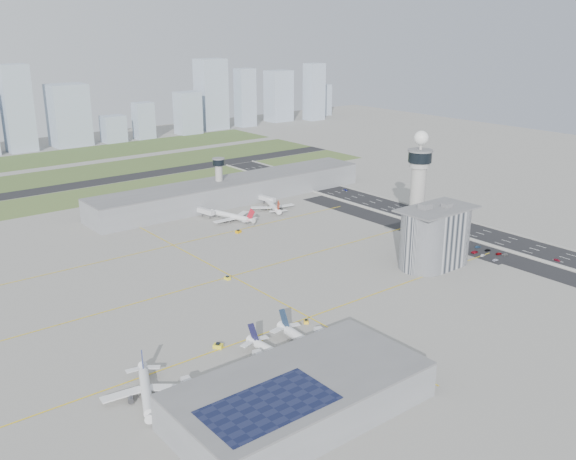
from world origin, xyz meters
TOP-DOWN VIEW (x-y plane):
  - ground at (0.00, 0.00)m, footprint 1000.00×1000.00m
  - grass_strip_0 at (-20.00, 225.00)m, footprint 480.00×50.00m
  - grass_strip_1 at (-20.00, 300.00)m, footprint 480.00×60.00m
  - grass_strip_2 at (-20.00, 380.00)m, footprint 480.00×70.00m
  - runway at (-20.00, 262.00)m, footprint 480.00×22.00m
  - highway at (115.00, 0.00)m, footprint 28.00×500.00m
  - barrier_left at (101.00, 0.00)m, footprint 0.60×500.00m
  - barrier_right at (129.00, 0.00)m, footprint 0.60×500.00m
  - landside_road at (90.00, -10.00)m, footprint 18.00×260.00m
  - parking_lot at (88.00, -22.00)m, footprint 20.00×44.00m
  - taxiway_line_h_0 at (-40.00, -30.00)m, footprint 260.00×0.60m
  - taxiway_line_h_1 at (-40.00, 30.00)m, footprint 260.00×0.60m
  - taxiway_line_h_2 at (-40.00, 90.00)m, footprint 260.00×0.60m
  - taxiway_line_v at (-40.00, 30.00)m, footprint 0.60×260.00m
  - control_tower at (72.00, 8.00)m, footprint 14.00×14.00m
  - secondary_tower at (30.00, 150.00)m, footprint 8.60×8.60m
  - admin_building at (51.99, -22.00)m, footprint 42.00×24.00m
  - terminal_pier at (40.00, 148.00)m, footprint 210.00×32.00m
  - near_terminal at (-88.07, -82.02)m, footprint 84.00×42.00m
  - airplane_near_a at (-123.51, -43.90)m, footprint 41.60×44.48m
  - airplane_near_b at (-73.67, -53.69)m, footprint 33.94×39.13m
  - airplane_near_c at (-59.60, -53.59)m, footprint 36.54×42.17m
  - airplane_far_a at (12.88, 109.42)m, footprint 39.94×43.87m
  - airplane_far_b at (48.63, 113.39)m, footprint 41.86×44.76m
  - jet_bridge_near_0 at (-113.00, -61.00)m, footprint 5.39×14.31m
  - jet_bridge_near_1 at (-83.00, -61.00)m, footprint 5.39×14.31m
  - jet_bridge_near_2 at (-53.00, -61.00)m, footprint 5.39×14.31m
  - jet_bridge_far_0 at (2.00, 132.00)m, footprint 5.39×14.31m
  - jet_bridge_far_1 at (52.00, 132.00)m, footprint 5.39×14.31m
  - tug_0 at (-85.34, -28.60)m, footprint 4.16×4.37m
  - tug_1 at (-69.43, -34.28)m, footprint 3.36×3.20m
  - tug_2 at (-44.49, -33.31)m, footprint 3.19×3.40m
  - tug_3 at (-43.91, 27.84)m, footprint 2.29×3.17m
  - tug_4 at (1.85, 85.54)m, footprint 3.78×3.04m
  - tug_5 at (47.78, 116.99)m, footprint 3.50×3.40m
  - car_lot_0 at (81.97, -39.26)m, footprint 3.78×1.78m
  - car_lot_1 at (82.82, -30.81)m, footprint 3.71×1.74m
  - car_lot_2 at (83.81, -24.75)m, footprint 4.68×2.41m
  - car_lot_3 at (81.92, -18.55)m, footprint 4.27×1.84m
  - car_lot_4 at (82.42, -10.10)m, footprint 3.60×1.75m
  - car_lot_5 at (83.14, -3.52)m, footprint 3.80×1.42m
  - car_lot_6 at (93.43, -37.59)m, footprint 4.23×2.20m
  - car_lot_7 at (91.94, -34.60)m, footprint 4.12×1.85m
  - car_lot_8 at (92.04, -27.41)m, footprint 3.83×1.81m
  - car_lot_9 at (92.25, -20.76)m, footprint 3.71×1.63m
  - car_lot_10 at (93.32, -10.05)m, footprint 4.60×2.57m
  - car_lot_11 at (92.61, -5.02)m, footprint 4.15×2.13m
  - car_hw_0 at (107.72, -59.69)m, footprint 1.41×3.37m
  - car_hw_1 at (116.10, 39.47)m, footprint 1.26×3.41m
  - car_hw_2 at (122.78, 119.74)m, footprint 2.45×4.32m
  - car_hw_4 at (107.41, 177.61)m, footprint 1.94×3.69m
  - skyline_bldg_8 at (-19.42, 431.56)m, footprint 26.33×21.06m
  - skyline_bldg_9 at (30.27, 432.32)m, footprint 36.96×29.57m
  - skyline_bldg_10 at (73.27, 423.68)m, footprint 23.01×18.41m
  - skyline_bldg_11 at (108.28, 423.34)m, footprint 20.22×16.18m
  - skyline_bldg_12 at (162.17, 421.29)m, footprint 26.14×20.92m
  - skyline_bldg_13 at (201.27, 433.27)m, footprint 32.26×25.81m
  - skyline_bldg_14 at (244.74, 426.38)m, footprint 21.59×17.28m
  - skyline_bldg_15 at (302.83, 435.54)m, footprint 30.25×24.20m
  - skyline_bldg_16 at (345.49, 415.96)m, footprint 23.04×18.43m
  - skyline_bldg_17 at (382.05, 443.29)m, footprint 22.64×18.11m

SIDE VIEW (x-z plane):
  - ground at x=0.00m, z-range 0.00..0.00m
  - taxiway_line_h_0 at x=-40.00m, z-range 0.00..0.01m
  - taxiway_line_h_1 at x=-40.00m, z-range 0.00..0.01m
  - taxiway_line_h_2 at x=-40.00m, z-range 0.00..0.01m
  - taxiway_line_v at x=-40.00m, z-range 0.00..0.01m
  - grass_strip_0 at x=-20.00m, z-range 0.00..0.08m
  - grass_strip_1 at x=-20.00m, z-range 0.00..0.08m
  - grass_strip_2 at x=-20.00m, z-range 0.00..0.08m
  - landside_road at x=90.00m, z-range 0.00..0.08m
  - highway at x=115.00m, z-range 0.00..0.10m
  - parking_lot at x=88.00m, z-range 0.00..0.10m
  - runway at x=-20.00m, z-range 0.01..0.11m
  - car_hw_1 at x=116.10m, z-range 0.00..1.12m
  - car_lot_6 at x=93.43m, z-range 0.00..1.14m
  - car_hw_2 at x=122.78m, z-range 0.00..1.14m
  - car_hw_0 at x=107.72m, z-range 0.00..1.14m
  - car_lot_11 at x=92.61m, z-range 0.00..1.15m
  - car_lot_7 at x=91.94m, z-range 0.00..1.17m
  - car_lot_1 at x=82.82m, z-range 0.00..1.18m
  - car_lot_4 at x=82.42m, z-range 0.00..1.19m
  - car_lot_9 at x=92.25m, z-range 0.00..1.19m
  - car_hw_4 at x=107.41m, z-range 0.00..1.20m
  - barrier_left at x=101.00m, z-range 0.00..1.20m
  - barrier_right at x=129.00m, z-range 0.00..1.20m
  - car_lot_10 at x=93.32m, z-range 0.00..1.21m
  - car_lot_3 at x=81.92m, z-range 0.00..1.23m
  - car_lot_5 at x=83.14m, z-range 0.00..1.24m
  - car_lot_0 at x=81.97m, z-range 0.00..1.25m
  - car_lot_2 at x=83.81m, z-range 0.00..1.26m
  - car_lot_8 at x=92.04m, z-range 0.00..1.26m
  - tug_1 at x=-69.43m, z-range 0.00..1.61m
  - tug_2 at x=-44.49m, z-range 0.00..1.63m
  - tug_5 at x=47.78m, z-range 0.00..1.69m
  - tug_3 at x=-43.91m, z-range 0.00..1.76m
  - tug_4 at x=1.85m, z-range 0.00..1.93m
  - tug_0 at x=-85.34m, z-range 0.00..2.09m
  - jet_bridge_near_0 at x=-113.00m, z-range 0.00..5.70m
  - jet_bridge_near_1 at x=-83.00m, z-range 0.00..5.70m
  - jet_bridge_near_2 at x=-53.00m, z-range 0.00..5.70m
  - jet_bridge_far_0 at x=2.00m, z-range 0.00..5.70m
  - jet_bridge_far_1 at x=52.00m, z-range 0.00..5.70m
  - airplane_near_a at x=-123.51m, z-range 0.00..9.97m
  - airplane_far_b at x=48.63m, z-range 0.00..10.03m
  - airplane_far_a at x=12.88m, z-range 0.00..10.36m
  - airplane_near_b at x=-73.67m, z-range 0.00..10.40m
  - airplane_near_c at x=-59.60m, z-range 0.00..11.23m
  - near_terminal at x=-88.07m, z-range -0.07..12.93m
  - terminal_pier at x=40.00m, z-range 0.00..15.80m
  - skyline_bldg_10 at x=73.27m, z-range 0.00..27.75m
  - admin_building at x=51.99m, z-range -1.45..32.05m
  - secondary_tower at x=30.00m, z-range 2.85..34.75m
  - skyline_bldg_11 at x=108.28m, z-range 0.00..38.97m
  - skyline_bldg_17 at x=382.05m, z-range 0.00..41.06m
  - skyline_bldg_12 at x=162.17m, z-range 0.00..46.89m
  - skyline_bldg_9 at x=30.27m, z-range 0.00..62.11m
  - skyline_bldg_15 at x=302.83m, z-range 0.00..63.40m
  - skyline_bldg_14 at x=244.74m, z-range 0.00..68.75m
  - control_tower at x=72.00m, z-range 2.79..67.29m
  - skyline_bldg_16 at x=345.49m, z-range 0.00..71.56m
  - skyline_bldg_13 at x=201.27m, z-range 0.00..81.20m
  - skyline_bldg_8 at x=-19.42m, z-range 0.00..83.39m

